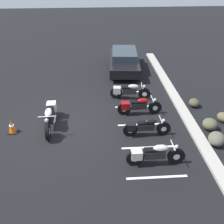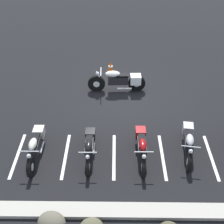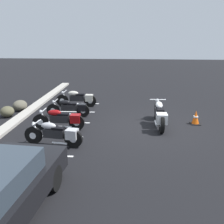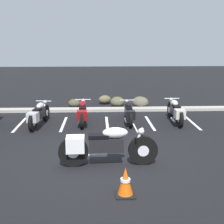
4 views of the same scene
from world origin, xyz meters
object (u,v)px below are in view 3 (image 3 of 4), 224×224
parked_bike_1 (61,119)px  traffic_cone (196,118)px  landscape_rock_0 (7,112)px  landscape_rock_2 (20,105)px  parked_bike_2 (70,108)px  parked_bike_3 (78,98)px  motorcycle_white_featured (160,114)px  parked_bike_0 (56,134)px

parked_bike_1 → traffic_cone: (1.11, -5.50, -0.16)m
parked_bike_1 → landscape_rock_0: size_ratio=3.21×
landscape_rock_2 → landscape_rock_0: bearing=171.7°
parked_bike_2 → parked_bike_1: bearing=90.7°
parked_bike_1 → landscape_rock_0: parked_bike_1 is taller
parked_bike_2 → parked_bike_3: bearing=-91.0°
motorcycle_white_featured → traffic_cone: (0.41, -1.57, -0.24)m
parked_bike_0 → traffic_cone: (2.67, -5.26, -0.16)m
motorcycle_white_featured → landscape_rock_0: 6.91m
parked_bike_3 → landscape_rock_2: size_ratio=2.80×
parked_bike_0 → parked_bike_3: (5.04, 0.26, 0.00)m
landscape_rock_2 → traffic_cone: size_ratio=1.28×
parked_bike_0 → traffic_cone: parked_bike_0 is taller
parked_bike_0 → parked_bike_2: parked_bike_0 is taller
parked_bike_3 → parked_bike_0: bearing=92.8°
parked_bike_0 → parked_bike_3: size_ratio=0.99×
traffic_cone → parked_bike_2: bearing=83.8°
parked_bike_1 → parked_bike_2: bearing=-89.3°
motorcycle_white_featured → parked_bike_0: 4.33m
landscape_rock_2 → traffic_cone: traffic_cone is taller
parked_bike_0 → parked_bike_3: 5.05m
parked_bike_3 → landscape_rock_0: (-2.01, 2.91, -0.19)m
motorcycle_white_featured → traffic_cone: size_ratio=4.16×
motorcycle_white_featured → parked_bike_0: size_ratio=1.18×
parked_bike_0 → landscape_rock_2: (4.08, 3.01, -0.18)m
parked_bike_0 → parked_bike_3: bearing=-79.0°
motorcycle_white_featured → parked_bike_1: (-0.69, 3.93, -0.08)m
parked_bike_0 → parked_bike_2: 3.29m
parked_bike_1 → parked_bike_3: (3.47, 0.02, 0.01)m
parked_bike_2 → parked_bike_3: (1.76, -0.02, 0.03)m
parked_bike_0 → parked_bike_1: 1.59m
landscape_rock_2 → traffic_cone: 8.39m
motorcycle_white_featured → landscape_rock_2: size_ratio=3.25×
parked_bike_2 → traffic_cone: 5.57m
parked_bike_1 → parked_bike_2: (1.71, 0.03, -0.02)m
parked_bike_0 → landscape_rock_0: 4.39m
parked_bike_0 → traffic_cone: size_ratio=3.54×
parked_bike_2 → landscape_rock_2: parked_bike_2 is taller
landscape_rock_0 → landscape_rock_2: size_ratio=0.86×
parked_bike_0 → landscape_rock_0: parked_bike_0 is taller
motorcycle_white_featured → landscape_rock_0: bearing=82.1°
parked_bike_2 → landscape_rock_2: (0.80, 2.74, -0.15)m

